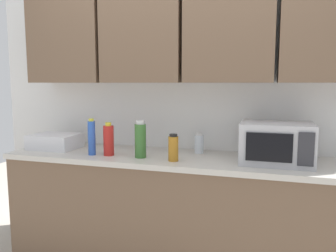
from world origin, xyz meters
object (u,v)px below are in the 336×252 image
(bottle_red_sauce, at_px, (109,140))
(dish_rack, at_px, (55,141))
(bottle_amber_vinegar, at_px, (173,148))
(microwave, at_px, (276,143))
(bottle_clear_tall, at_px, (199,143))
(bottle_blue_cleaner, at_px, (92,138))
(bottle_green_oil, at_px, (140,140))

(bottle_red_sauce, bearing_deg, dish_rack, 167.99)
(bottle_amber_vinegar, height_order, bottle_red_sauce, bottle_red_sauce)
(microwave, relative_size, bottle_clear_tall, 3.01)
(bottle_blue_cleaner, bearing_deg, bottle_amber_vinegar, -1.49)
(bottle_amber_vinegar, bearing_deg, bottle_blue_cleaner, 178.51)
(dish_rack, xyz_separation_m, bottle_clear_tall, (1.20, 0.16, 0.02))
(microwave, xyz_separation_m, bottle_red_sauce, (-1.21, -0.11, -0.02))
(bottle_amber_vinegar, distance_m, bottle_clear_tall, 0.34)
(microwave, distance_m, bottle_amber_vinegar, 0.71)
(bottle_blue_cleaner, height_order, bottle_amber_vinegar, bottle_blue_cleaner)
(bottle_blue_cleaner, bearing_deg, dish_rack, 161.69)
(bottle_blue_cleaner, xyz_separation_m, bottle_clear_tall, (0.77, 0.30, -0.06))
(bottle_amber_vinegar, distance_m, bottle_green_oil, 0.27)
(microwave, height_order, bottle_green_oil, microwave)
(bottle_red_sauce, relative_size, bottle_clear_tall, 1.58)
(bottle_clear_tall, bearing_deg, bottle_red_sauce, -156.39)
(bottle_amber_vinegar, height_order, bottle_clear_tall, bottle_amber_vinegar)
(microwave, bearing_deg, bottle_amber_vinegar, -167.94)
(microwave, xyz_separation_m, bottle_clear_tall, (-0.57, 0.17, -0.06))
(microwave, distance_m, bottle_red_sauce, 1.22)
(microwave, xyz_separation_m, bottle_green_oil, (-0.96, -0.11, -0.01))
(bottle_red_sauce, bearing_deg, bottle_amber_vinegar, -4.34)
(dish_rack, xyz_separation_m, bottle_green_oil, (0.82, -0.12, 0.07))
(bottle_blue_cleaner, bearing_deg, bottle_red_sauce, 9.84)
(microwave, bearing_deg, bottle_blue_cleaner, -174.45)
(bottle_green_oil, height_order, bottle_clear_tall, bottle_green_oil)
(bottle_clear_tall, bearing_deg, dish_rack, -172.32)
(bottle_blue_cleaner, xyz_separation_m, bottle_green_oil, (0.39, 0.02, -0.00))
(bottle_amber_vinegar, bearing_deg, bottle_green_oil, 171.51)
(bottle_red_sauce, bearing_deg, bottle_clear_tall, 23.61)
(bottle_green_oil, distance_m, bottle_clear_tall, 0.48)
(microwave, bearing_deg, bottle_clear_tall, 163.26)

